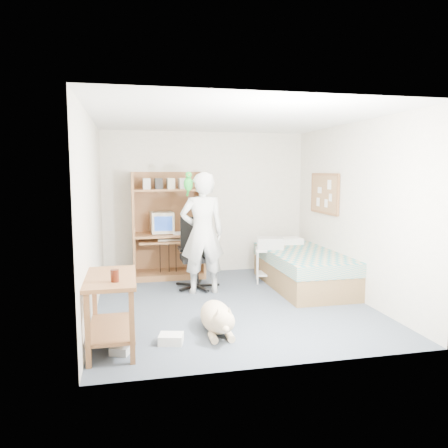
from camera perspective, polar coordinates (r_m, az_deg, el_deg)
The scene contains 21 objects.
floor at distance 6.12m, azimuth 0.95°, elevation -10.32°, with size 4.00×4.00×0.00m, color #475461.
wall_back at distance 7.82m, azimuth -2.42°, elevation 2.79°, with size 3.60×0.02×2.50m, color silver.
wall_right at distance 6.53m, azimuth 16.55°, elevation 1.68°, with size 0.02×4.00×2.50m, color silver.
wall_left at distance 5.73m, azimuth -16.82°, elevation 0.98°, with size 0.02×4.00×2.50m, color silver.
ceiling at distance 5.88m, azimuth 1.00°, elevation 13.62°, with size 3.60×4.00×0.02m, color white.
computer_hutch at distance 7.52m, azimuth -7.32°, elevation -0.72°, with size 1.20×0.63×1.80m.
bed at distance 7.01m, azimuth 10.22°, elevation -5.76°, with size 1.02×2.02×0.66m.
side_desk at distance 4.68m, azimuth -14.51°, elevation -9.69°, with size 0.50×1.00×0.75m.
corkboard at distance 7.30m, azimuth 12.99°, elevation 3.89°, with size 0.04×0.94×0.66m.
office_chair at distance 6.85m, azimuth -3.67°, elevation -5.12°, with size 0.61×0.61×1.08m.
person at distance 6.46m, azimuth -2.85°, elevation -1.21°, with size 0.66×0.43×1.80m, color silver.
parrot at distance 6.38m, azimuth -4.68°, elevation 5.41°, with size 0.13×0.23×0.36m.
dog at distance 5.03m, azimuth -0.91°, elevation -12.08°, with size 0.35×1.08×0.41m.
printer_cart at distance 7.20m, azimuth 6.02°, elevation -4.67°, with size 0.54×0.48×0.56m.
printer at distance 7.15m, azimuth 6.05°, elevation -2.49°, with size 0.42×0.32×0.18m, color #AAAAA6.
crt_monitor at distance 7.50m, azimuth -8.12°, elevation 0.22°, with size 0.39×0.42×0.35m.
keyboard at distance 7.39m, azimuth -6.87°, elevation -2.03°, with size 0.45×0.16×0.03m, color beige.
pencil_cup at distance 7.46m, azimuth -4.95°, elevation -0.75°, with size 0.08×0.08×0.12m, color gold.
drink_glass at distance 4.37m, azimuth -14.08°, elevation -6.57°, with size 0.08×0.08×0.12m, color #3E1409.
floor_box_a at distance 4.81m, azimuth -6.93°, elevation -14.66°, with size 0.25×0.20×0.10m, color white.
floor_box_b at distance 4.67m, azimuth -13.19°, elevation -15.58°, with size 0.18×0.22×0.08m, color #B2B2AD.
Camera 1 is at (-1.35, -5.69, 1.81)m, focal length 35.00 mm.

